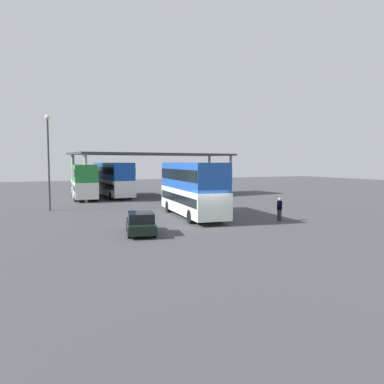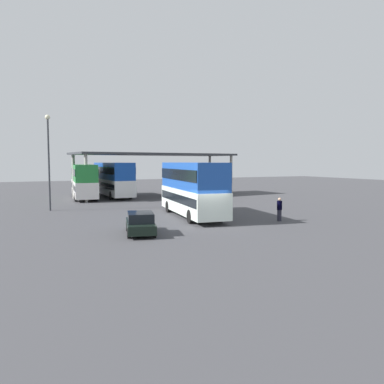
{
  "view_description": "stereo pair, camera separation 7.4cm",
  "coord_description": "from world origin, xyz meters",
  "px_view_note": "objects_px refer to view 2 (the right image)",
  "views": [
    {
      "loc": [
        -12.01,
        -23.0,
        4.41
      ],
      "look_at": [
        0.93,
        4.63,
        2.0
      ],
      "focal_mm": 35.66,
      "sensor_mm": 36.0,
      "label": 1
    },
    {
      "loc": [
        -11.94,
        -23.03,
        4.41
      ],
      "look_at": [
        0.93,
        4.63,
        2.0
      ],
      "focal_mm": 35.66,
      "sensor_mm": 36.0,
      "label": 2
    }
  ],
  "objects_px": {
    "parked_hatchback": "(140,223)",
    "lamppost_tall": "(49,151)",
    "double_decker_mid_row": "(113,178)",
    "double_decker_main": "(192,187)",
    "pedestrian_waiting": "(279,209)",
    "double_decker_near_canopy": "(84,180)"
  },
  "relations": [
    {
      "from": "lamppost_tall",
      "to": "double_decker_main",
      "type": "bearing_deg",
      "value": -41.39
    },
    {
      "from": "double_decker_main",
      "to": "pedestrian_waiting",
      "type": "relative_size",
      "value": 6.07
    },
    {
      "from": "double_decker_mid_row",
      "to": "pedestrian_waiting",
      "type": "relative_size",
      "value": 6.45
    },
    {
      "from": "parked_hatchback",
      "to": "double_decker_near_canopy",
      "type": "xyz_separation_m",
      "value": [
        0.64,
        24.81,
        1.58
      ]
    },
    {
      "from": "double_decker_near_canopy",
      "to": "double_decker_main",
      "type": "bearing_deg",
      "value": -159.23
    },
    {
      "from": "double_decker_main",
      "to": "double_decker_near_canopy",
      "type": "relative_size",
      "value": 0.98
    },
    {
      "from": "parked_hatchback",
      "to": "double_decker_mid_row",
      "type": "height_order",
      "value": "double_decker_mid_row"
    },
    {
      "from": "double_decker_near_canopy",
      "to": "lamppost_tall",
      "type": "distance_m",
      "value": 11.94
    },
    {
      "from": "parked_hatchback",
      "to": "pedestrian_waiting",
      "type": "distance_m",
      "value": 10.99
    },
    {
      "from": "double_decker_main",
      "to": "parked_hatchback",
      "type": "relative_size",
      "value": 2.51
    },
    {
      "from": "parked_hatchback",
      "to": "double_decker_mid_row",
      "type": "distance_m",
      "value": 25.82
    },
    {
      "from": "parked_hatchback",
      "to": "lamppost_tall",
      "type": "relative_size",
      "value": 0.49
    },
    {
      "from": "double_decker_mid_row",
      "to": "lamppost_tall",
      "type": "relative_size",
      "value": 1.31
    },
    {
      "from": "parked_hatchback",
      "to": "pedestrian_waiting",
      "type": "height_order",
      "value": "pedestrian_waiting"
    },
    {
      "from": "parked_hatchback",
      "to": "lamppost_tall",
      "type": "height_order",
      "value": "lamppost_tall"
    },
    {
      "from": "double_decker_mid_row",
      "to": "parked_hatchback",
      "type": "bearing_deg",
      "value": 169.25
    },
    {
      "from": "parked_hatchback",
      "to": "double_decker_mid_row",
      "type": "bearing_deg",
      "value": 3.93
    },
    {
      "from": "double_decker_main",
      "to": "double_decker_mid_row",
      "type": "xyz_separation_m",
      "value": [
        -1.66,
        19.99,
        -0.02
      ]
    },
    {
      "from": "double_decker_near_canopy",
      "to": "pedestrian_waiting",
      "type": "relative_size",
      "value": 6.21
    },
    {
      "from": "double_decker_near_canopy",
      "to": "pedestrian_waiting",
      "type": "distance_m",
      "value": 26.37
    },
    {
      "from": "double_decker_mid_row",
      "to": "lamppost_tall",
      "type": "height_order",
      "value": "lamppost_tall"
    },
    {
      "from": "double_decker_main",
      "to": "pedestrian_waiting",
      "type": "xyz_separation_m",
      "value": [
        4.97,
        -4.82,
        -1.51
      ]
    }
  ]
}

